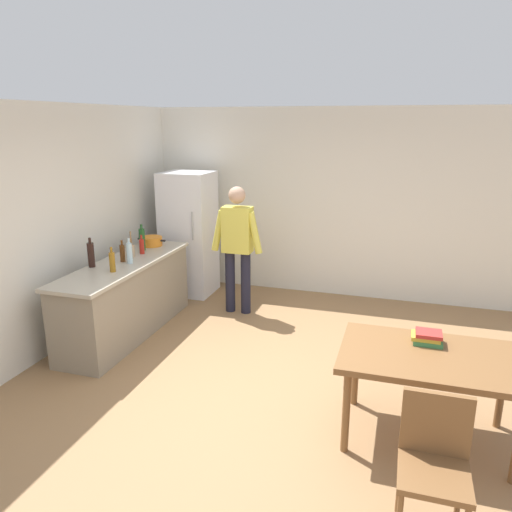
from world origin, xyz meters
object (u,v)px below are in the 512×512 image
at_px(bottle_wine_green, 142,239).
at_px(bottle_wine_dark, 91,254).
at_px(person, 237,242).
at_px(utensil_jar, 130,251).
at_px(refrigerator, 189,234).
at_px(bottle_water_clear, 129,253).
at_px(bottle_beer_brown, 122,253).
at_px(book_stack, 427,338).
at_px(chair, 434,457).
at_px(cooking_pot, 152,241).
at_px(bottle_oil_amber, 112,262).
at_px(bottle_sauce_red, 142,246).
at_px(dining_table, 431,363).

bearing_deg(bottle_wine_green, bottle_wine_dark, -102.22).
bearing_deg(person, utensil_jar, -143.65).
xyz_separation_m(refrigerator, bottle_water_clear, (-0.01, -1.61, 0.13)).
bearing_deg(bottle_beer_brown, refrigerator, 85.39).
bearing_deg(book_stack, bottle_wine_green, 157.09).
bearing_deg(chair, cooking_pot, 132.49).
bearing_deg(bottle_beer_brown, bottle_wine_green, 94.45).
height_order(refrigerator, bottle_beer_brown, refrigerator).
bearing_deg(chair, bottle_oil_amber, 144.84).
height_order(cooking_pot, utensil_jar, utensil_jar).
bearing_deg(person, bottle_beer_brown, -136.52).
height_order(cooking_pot, bottle_oil_amber, bottle_oil_amber).
bearing_deg(person, bottle_sauce_red, -148.28).
height_order(bottle_oil_amber, bottle_water_clear, bottle_water_clear).
relative_size(dining_table, bottle_oil_amber, 5.00).
xyz_separation_m(person, book_stack, (2.32, -1.94, -0.18)).
distance_m(bottle_sauce_red, bottle_wine_green, 0.18).
xyz_separation_m(person, dining_table, (2.35, -2.15, -0.31)).
height_order(bottle_beer_brown, bottle_wine_green, bottle_wine_green).
xyz_separation_m(refrigerator, bottle_wine_green, (-0.17, -1.04, 0.15)).
height_order(dining_table, bottle_wine_green, bottle_wine_green).
height_order(dining_table, bottle_wine_dark, bottle_wine_dark).
relative_size(refrigerator, book_stack, 7.33).
bearing_deg(person, dining_table, -42.41).
distance_m(bottle_beer_brown, book_stack, 3.52).
distance_m(bottle_wine_green, book_stack, 3.74).
relative_size(bottle_oil_amber, bottle_wine_green, 0.82).
bearing_deg(bottle_sauce_red, cooking_pot, 102.26).
height_order(chair, bottle_oil_amber, bottle_oil_amber).
relative_size(utensil_jar, bottle_water_clear, 1.07).
bearing_deg(refrigerator, utensil_jar, -96.30).
bearing_deg(bottle_beer_brown, chair, -31.43).
xyz_separation_m(bottle_oil_amber, bottle_wine_green, (-0.16, 0.92, 0.03)).
bearing_deg(bottle_wine_dark, bottle_wine_green, 77.78).
bearing_deg(book_stack, bottle_water_clear, 164.90).
distance_m(person, bottle_oil_amber, 1.71).
distance_m(person, dining_table, 3.20).
distance_m(person, bottle_wine_green, 1.22).
height_order(person, bottle_water_clear, person).
distance_m(bottle_water_clear, bottle_wine_green, 0.59).
height_order(bottle_sauce_red, bottle_oil_amber, bottle_oil_amber).
distance_m(dining_table, cooking_pot, 3.98).
bearing_deg(bottle_water_clear, utensil_jar, 119.65).
bearing_deg(bottle_beer_brown, dining_table, -18.18).
xyz_separation_m(cooking_pot, utensil_jar, (0.03, -0.57, 0.02)).
bearing_deg(cooking_pot, book_stack, -26.33).
distance_m(bottle_oil_amber, bottle_wine_green, 0.93).
bearing_deg(person, bottle_wine_dark, -134.62).
height_order(bottle_wine_dark, bottle_oil_amber, bottle_wine_dark).
bearing_deg(chair, dining_table, 82.10).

